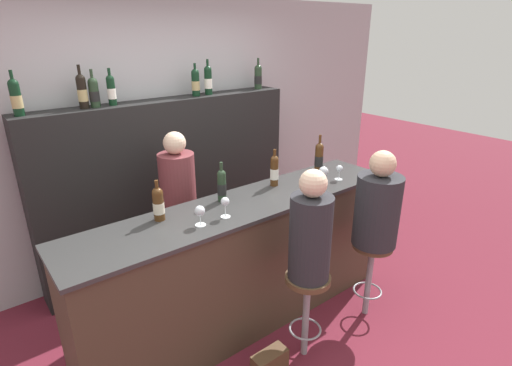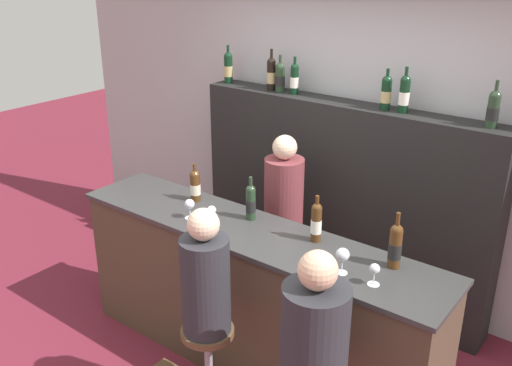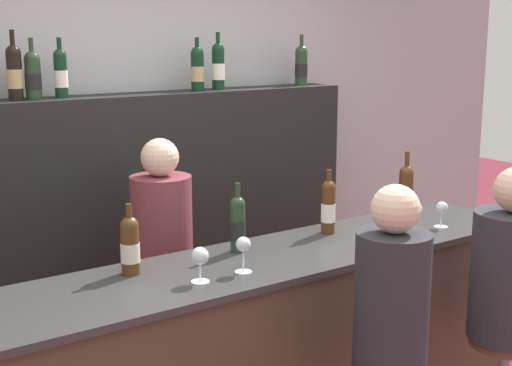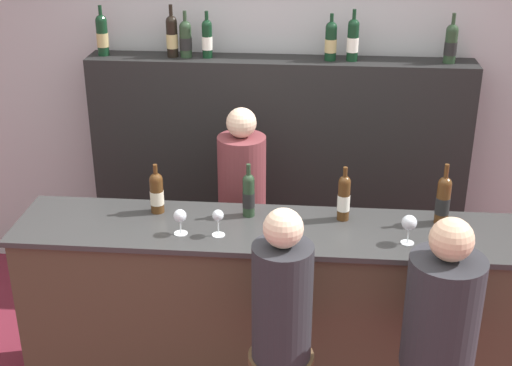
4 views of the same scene
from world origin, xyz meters
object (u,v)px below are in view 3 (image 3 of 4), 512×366
Objects in this scene: wine_bottle_counter_3 at (406,191)px; wine_bottle_backbar_4 at (197,68)px; wine_bottle_counter_2 at (328,206)px; wine_bottle_backbar_2 at (33,75)px; wine_glass_0 at (200,258)px; wine_glass_2 at (414,210)px; wine_glass_1 at (243,247)px; wine_glass_3 at (442,209)px; wine_bottle_backbar_5 at (218,66)px; guest_seated_right at (511,267)px; wine_bottle_backbar_6 at (301,65)px; wine_bottle_counter_0 at (130,245)px; wine_bottle_backbar_1 at (14,72)px; bartender at (164,299)px; wine_bottle_counter_1 at (238,223)px; guest_seated_left at (392,298)px; wine_bottle_backbar_3 at (61,73)px.

wine_bottle_backbar_4 is at bearing 120.26° from wine_bottle_counter_3.
wine_bottle_counter_2 is 1.60m from wine_bottle_backbar_2.
wine_glass_2 is (1.19, -0.00, 0.02)m from wine_glass_0.
wine_bottle_backbar_4 is (0.95, -0.00, 0.01)m from wine_bottle_backbar_2.
wine_glass_1 is 1.19m from wine_glass_3.
wine_bottle_backbar_5 is 1.73m from wine_glass_0.
wine_glass_1 is at bearing 156.95° from guest_seated_right.
wine_bottle_backbar_6 is at bearing 57.55° from wine_bottle_counter_2.
wine_bottle_counter_0 is at bearing 171.09° from wine_glass_3.
bartender is at bearing -45.85° from wine_bottle_backbar_1.
guest_seated_right is (0.97, -0.72, -0.19)m from wine_bottle_counter_1.
bartender is at bearing 145.71° from wine_glass_3.
wine_glass_2 reaches higher than wine_glass_0.
wine_bottle_backbar_5 is (1.09, 1.06, 0.64)m from wine_bottle_counter_0.
wine_bottle_backbar_4 is 0.14m from wine_bottle_backbar_5.
wine_bottle_backbar_2 is (-1.57, 1.06, 0.60)m from wine_bottle_counter_3.
wine_glass_1 reaches higher than wine_glass_3.
wine_bottle_counter_3 is 2.34× the size of wine_glass_1.
wine_glass_3 is (0.62, -1.31, -0.66)m from wine_bottle_backbar_4.
wine_glass_0 is 0.09× the size of bartender.
bartender reaches higher than wine_bottle_counter_1.
wine_bottle_counter_0 is 1.94× the size of wine_glass_1.
wine_bottle_backbar_2 is 0.96× the size of wine_bottle_backbar_6.
wine_bottle_backbar_6 is 2.17m from guest_seated_left.
wine_bottle_counter_0 is 1.04m from guest_seated_left.
wine_glass_0 is at bearing -170.01° from wine_bottle_counter_3.
wine_bottle_backbar_2 is (-0.52, 1.06, 0.61)m from wine_bottle_counter_1.
wine_glass_0 is at bearing -164.09° from wine_bottle_counter_2.
wine_glass_0 is (-1.54, -1.31, -0.65)m from wine_bottle_backbar_6.
wine_bottle_backbar_2 is 0.38× the size of guest_seated_left.
wine_bottle_backbar_1 is at bearing 134.15° from bartender.
wine_glass_2 is (0.85, -0.25, -0.01)m from wine_bottle_counter_1.
wine_bottle_backbar_6 is 1.79m from bartender.
bartender is at bearing 130.37° from guest_seated_right.
wine_bottle_backbar_1 is at bearing -180.00° from wine_bottle_backbar_2.
wine_glass_3 is 1.46m from bartender.
wine_glass_1 is (0.24, -1.31, -0.64)m from wine_bottle_backbar_3.
bartender is (0.42, 0.53, -0.49)m from wine_bottle_counter_0.
guest_seated_left reaches higher than wine_bottle_counter_3.
bartender is at bearing -62.16° from wine_bottle_backbar_3.
wine_bottle_counter_1 is 1.36m from wine_bottle_backbar_5.
guest_seated_right is (1.11, -0.47, -0.17)m from wine_glass_1.
wine_bottle_backbar_5 is (1.18, 0.00, -0.00)m from wine_bottle_backbar_1.
wine_bottle_backbar_6 is (1.20, 1.06, 0.62)m from wine_bottle_counter_1.
wine_glass_2 is at bearing -78.17° from wine_bottle_backbar_5.
wine_bottle_backbar_6 reaches higher than wine_glass_2.
bartender is at bearing -135.12° from wine_bottle_backbar_4.
guest_seated_right is (-0.09, -0.72, -0.20)m from wine_bottle_counter_3.
wine_bottle_counter_2 is 0.94× the size of wine_bottle_backbar_5.
wine_glass_2 is 1.32m from bartender.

